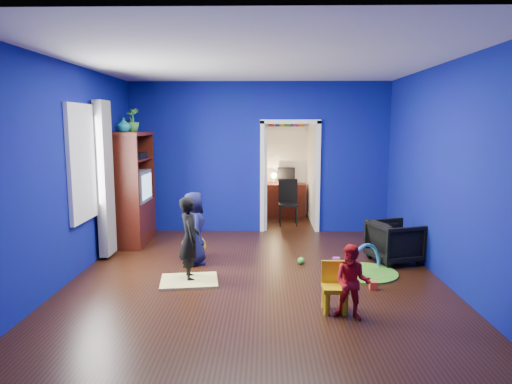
{
  "coord_description": "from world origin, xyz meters",
  "views": [
    {
      "loc": [
        0.11,
        -6.07,
        2.08
      ],
      "look_at": [
        -0.02,
        0.4,
        1.13
      ],
      "focal_mm": 32.0,
      "sensor_mm": 36.0,
      "label": 1
    }
  ],
  "objects_px": {
    "vase": "(124,125)",
    "folding_chair": "(288,203)",
    "child_navy": "(194,228)",
    "crt_tv": "(134,186)",
    "tv_armoire": "(132,188)",
    "play_mat": "(364,273)",
    "child_black": "(190,239)",
    "toddler_red": "(352,282)",
    "kid_chair": "(335,290)",
    "hopper_ball": "(194,247)",
    "study_desk": "(286,200)",
    "armchair": "(395,242)"
  },
  "relations": [
    {
      "from": "vase",
      "to": "folding_chair",
      "type": "height_order",
      "value": "vase"
    },
    {
      "from": "child_navy",
      "to": "crt_tv",
      "type": "relative_size",
      "value": 1.57
    },
    {
      "from": "tv_armoire",
      "to": "crt_tv",
      "type": "distance_m",
      "value": 0.06
    },
    {
      "from": "vase",
      "to": "play_mat",
      "type": "bearing_deg",
      "value": -19.36
    },
    {
      "from": "child_black",
      "to": "tv_armoire",
      "type": "height_order",
      "value": "tv_armoire"
    },
    {
      "from": "child_black",
      "to": "child_navy",
      "type": "bearing_deg",
      "value": -12.84
    },
    {
      "from": "toddler_red",
      "to": "kid_chair",
      "type": "bearing_deg",
      "value": 144.71
    },
    {
      "from": "child_navy",
      "to": "hopper_ball",
      "type": "xyz_separation_m",
      "value": [
        -0.05,
        0.25,
        -0.35
      ]
    },
    {
      "from": "tv_armoire",
      "to": "study_desk",
      "type": "distance_m",
      "value": 3.81
    },
    {
      "from": "toddler_red",
      "to": "hopper_ball",
      "type": "height_order",
      "value": "toddler_red"
    },
    {
      "from": "tv_armoire",
      "to": "folding_chair",
      "type": "relative_size",
      "value": 2.13
    },
    {
      "from": "tv_armoire",
      "to": "crt_tv",
      "type": "bearing_deg",
      "value": 0.0
    },
    {
      "from": "child_navy",
      "to": "folding_chair",
      "type": "bearing_deg",
      "value": -52.19
    },
    {
      "from": "toddler_red",
      "to": "crt_tv",
      "type": "height_order",
      "value": "crt_tv"
    },
    {
      "from": "armchair",
      "to": "play_mat",
      "type": "height_order",
      "value": "armchair"
    },
    {
      "from": "child_black",
      "to": "vase",
      "type": "relative_size",
      "value": 4.79
    },
    {
      "from": "vase",
      "to": "crt_tv",
      "type": "relative_size",
      "value": 0.34
    },
    {
      "from": "vase",
      "to": "hopper_ball",
      "type": "height_order",
      "value": "vase"
    },
    {
      "from": "play_mat",
      "to": "toddler_red",
      "type": "bearing_deg",
      "value": -107.11
    },
    {
      "from": "child_navy",
      "to": "vase",
      "type": "distance_m",
      "value": 2.18
    },
    {
      "from": "tv_armoire",
      "to": "folding_chair",
      "type": "height_order",
      "value": "tv_armoire"
    },
    {
      "from": "armchair",
      "to": "toddler_red",
      "type": "height_order",
      "value": "toddler_red"
    },
    {
      "from": "tv_armoire",
      "to": "folding_chair",
      "type": "xyz_separation_m",
      "value": [
        2.82,
        1.53,
        -0.52
      ]
    },
    {
      "from": "child_navy",
      "to": "kid_chair",
      "type": "height_order",
      "value": "child_navy"
    },
    {
      "from": "child_black",
      "to": "crt_tv",
      "type": "distance_m",
      "value": 2.34
    },
    {
      "from": "crt_tv",
      "to": "kid_chair",
      "type": "relative_size",
      "value": 1.4
    },
    {
      "from": "hopper_ball",
      "to": "toddler_red",
      "type": "bearing_deg",
      "value": -46.83
    },
    {
      "from": "tv_armoire",
      "to": "child_black",
      "type": "bearing_deg",
      "value": -55.22
    },
    {
      "from": "study_desk",
      "to": "folding_chair",
      "type": "bearing_deg",
      "value": -90.0
    },
    {
      "from": "child_navy",
      "to": "hopper_ball",
      "type": "relative_size",
      "value": 2.8
    },
    {
      "from": "study_desk",
      "to": "folding_chair",
      "type": "relative_size",
      "value": 0.96
    },
    {
      "from": "folding_chair",
      "to": "child_black",
      "type": "bearing_deg",
      "value": -113.59
    },
    {
      "from": "play_mat",
      "to": "folding_chair",
      "type": "xyz_separation_m",
      "value": [
        -0.92,
        3.14,
        0.45
      ]
    },
    {
      "from": "child_navy",
      "to": "study_desk",
      "type": "distance_m",
      "value": 4.0
    },
    {
      "from": "child_black",
      "to": "kid_chair",
      "type": "xyz_separation_m",
      "value": [
        1.8,
        -1.03,
        -0.32
      ]
    },
    {
      "from": "tv_armoire",
      "to": "study_desk",
      "type": "relative_size",
      "value": 2.23
    },
    {
      "from": "play_mat",
      "to": "study_desk",
      "type": "distance_m",
      "value": 4.22
    },
    {
      "from": "child_black",
      "to": "kid_chair",
      "type": "bearing_deg",
      "value": -136.95
    },
    {
      "from": "toddler_red",
      "to": "study_desk",
      "type": "height_order",
      "value": "toddler_red"
    },
    {
      "from": "toddler_red",
      "to": "play_mat",
      "type": "distance_m",
      "value": 1.64
    },
    {
      "from": "child_black",
      "to": "crt_tv",
      "type": "xyz_separation_m",
      "value": [
        -1.28,
        1.9,
        0.45
      ]
    },
    {
      "from": "hopper_ball",
      "to": "study_desk",
      "type": "bearing_deg",
      "value": 65.02
    },
    {
      "from": "child_black",
      "to": "study_desk",
      "type": "relative_size",
      "value": 1.29
    },
    {
      "from": "armchair",
      "to": "study_desk",
      "type": "height_order",
      "value": "study_desk"
    },
    {
      "from": "child_black",
      "to": "toddler_red",
      "type": "distance_m",
      "value": 2.31
    },
    {
      "from": "toddler_red",
      "to": "study_desk",
      "type": "distance_m",
      "value": 5.64
    },
    {
      "from": "crt_tv",
      "to": "folding_chair",
      "type": "distance_m",
      "value": 3.22
    },
    {
      "from": "play_mat",
      "to": "study_desk",
      "type": "xyz_separation_m",
      "value": [
        -0.92,
        4.1,
        0.36
      ]
    },
    {
      "from": "crt_tv",
      "to": "vase",
      "type": "bearing_deg",
      "value": -97.59
    },
    {
      "from": "hopper_ball",
      "to": "study_desk",
      "type": "height_order",
      "value": "study_desk"
    }
  ]
}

